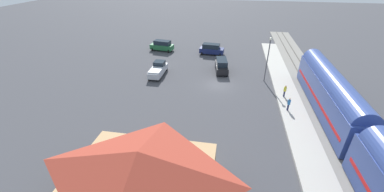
# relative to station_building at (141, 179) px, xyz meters

# --- Properties ---
(ground_plane) EXTENTS (200.00, 200.00, 0.00)m
(ground_plane) POSITION_rel_station_building_xyz_m (-4.00, -22.00, -2.87)
(ground_plane) COLOR #424247
(railway_track) EXTENTS (4.80, 70.00, 0.30)m
(railway_track) POSITION_rel_station_building_xyz_m (-18.00, -22.00, -2.78)
(railway_track) COLOR gray
(railway_track) RESTS_ON ground
(platform) EXTENTS (3.20, 46.00, 0.30)m
(platform) POSITION_rel_station_building_xyz_m (-14.00, -22.00, -2.72)
(platform) COLOR #B7B2A8
(platform) RESTS_ON ground
(station_building) EXTENTS (11.02, 8.94, 5.52)m
(station_building) POSITION_rel_station_building_xyz_m (0.00, 0.00, 0.00)
(station_building) COLOR tan
(station_building) RESTS_ON ground
(pedestrian_on_platform) EXTENTS (0.36, 0.36, 1.71)m
(pedestrian_on_platform) POSITION_rel_station_building_xyz_m (-13.27, -15.82, -1.59)
(pedestrian_on_platform) COLOR #23284C
(pedestrian_on_platform) RESTS_ON platform
(pedestrian_waiting_far) EXTENTS (0.36, 0.36, 1.71)m
(pedestrian_waiting_far) POSITION_rel_station_building_xyz_m (-13.37, -19.40, -1.59)
(pedestrian_waiting_far) COLOR #23284C
(pedestrian_waiting_far) RESTS_ON platform
(pickup_silver) EXTENTS (2.00, 5.41, 2.14)m
(pickup_silver) POSITION_rel_station_building_xyz_m (6.26, -24.07, -1.84)
(pickup_silver) COLOR silver
(pickup_silver) RESTS_ON ground
(suv_green) EXTENTS (5.14, 2.95, 2.22)m
(suv_green) POSITION_rel_station_building_xyz_m (9.22, -36.68, -1.72)
(suv_green) COLOR #236638
(suv_green) RESTS_ON ground
(suv_black) EXTENTS (2.66, 5.14, 2.22)m
(suv_black) POSITION_rel_station_building_xyz_m (-4.15, -27.38, -1.72)
(suv_black) COLOR black
(suv_black) RESTS_ON ground
(suv_navy) EXTENTS (5.06, 2.75, 2.22)m
(suv_navy) POSITION_rel_station_building_xyz_m (-1.54, -36.08, -1.72)
(suv_navy) COLOR navy
(suv_navy) RESTS_ON ground
(light_pole_near_platform) EXTENTS (0.44, 0.44, 7.10)m
(light_pole_near_platform) POSITION_rel_station_building_xyz_m (-11.20, -24.69, 1.65)
(light_pole_near_platform) COLOR #515156
(light_pole_near_platform) RESTS_ON ground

